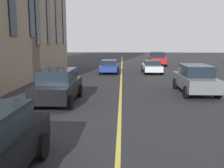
# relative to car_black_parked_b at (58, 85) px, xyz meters

# --- Properties ---
(lane_centre_line) EXTENTS (80.00, 0.16, 0.01)m
(lane_centre_line) POSITION_rel_car_black_parked_b_xyz_m (-0.03, -3.48, -0.96)
(lane_centre_line) COLOR #D8C64C
(lane_centre_line) RESTS_ON ground_plane
(car_black_parked_b) EXTENTS (4.70, 2.14, 1.88)m
(car_black_parked_b) POSITION_rel_car_black_parked_b_xyz_m (0.00, 0.00, 0.00)
(car_black_parked_b) COLOR black
(car_black_parked_b) RESTS_ON ground_plane
(car_blue_near) EXTENTS (4.40, 1.95, 1.37)m
(car_blue_near) POSITION_rel_car_black_parked_b_xyz_m (13.29, -2.16, -0.27)
(car_blue_near) COLOR navy
(car_blue_near) RESTS_ON ground_plane
(car_white_parked_a) EXTENTS (4.40, 1.95, 1.37)m
(car_white_parked_a) POSITION_rel_car_black_parked_b_xyz_m (13.27, -6.72, -0.27)
(car_white_parked_a) COLOR silver
(car_white_parked_a) RESTS_ON ground_plane
(car_red_oncoming) EXTENTS (4.70, 2.14, 1.88)m
(car_red_oncoming) POSITION_rel_car_black_parked_b_xyz_m (21.57, -8.38, 0.00)
(car_red_oncoming) COLOR #B21E1E
(car_red_oncoming) RESTS_ON ground_plane
(car_grey_trailing) EXTENTS (4.70, 2.14, 1.88)m
(car_grey_trailing) POSITION_rel_car_black_parked_b_xyz_m (2.85, -8.38, 0.00)
(car_grey_trailing) COLOR slate
(car_grey_trailing) RESTS_ON ground_plane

